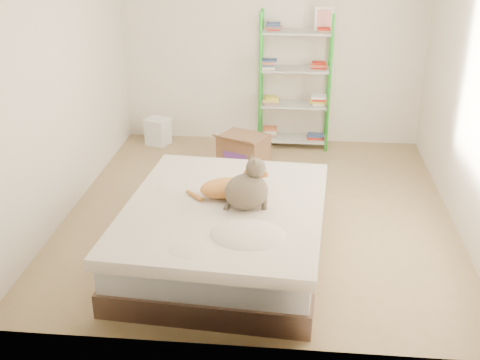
# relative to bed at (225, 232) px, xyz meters

# --- Properties ---
(room) EXTENTS (3.81, 4.21, 2.61)m
(room) POSITION_rel_bed_xyz_m (0.24, 0.96, 1.04)
(room) COLOR #A08461
(room) RESTS_ON ground
(bed) EXTENTS (1.78, 2.16, 0.52)m
(bed) POSITION_rel_bed_xyz_m (0.00, 0.00, 0.00)
(bed) COLOR brown
(bed) RESTS_ON ground
(orange_cat) EXTENTS (0.59, 0.43, 0.21)m
(orange_cat) POSITION_rel_bed_xyz_m (-0.01, 0.15, 0.37)
(orange_cat) COLOR orange
(orange_cat) RESTS_ON bed
(grey_cat) EXTENTS (0.48, 0.44, 0.44)m
(grey_cat) POSITION_rel_bed_xyz_m (0.19, -0.05, 0.48)
(grey_cat) COLOR brown
(grey_cat) RESTS_ON bed
(shelf_unit) EXTENTS (0.88, 0.36, 1.74)m
(shelf_unit) POSITION_rel_bed_xyz_m (0.54, 2.84, 0.56)
(shelf_unit) COLOR green
(shelf_unit) RESTS_ON ground
(cardboard_box) EXTENTS (0.64, 0.66, 0.42)m
(cardboard_box) POSITION_rel_bed_xyz_m (-0.04, 2.15, -0.08)
(cardboard_box) COLOR olive
(cardboard_box) RESTS_ON ground
(white_bin) EXTENTS (0.37, 0.35, 0.34)m
(white_bin) POSITION_rel_bed_xyz_m (-1.20, 2.73, -0.09)
(white_bin) COLOR white
(white_bin) RESTS_ON ground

